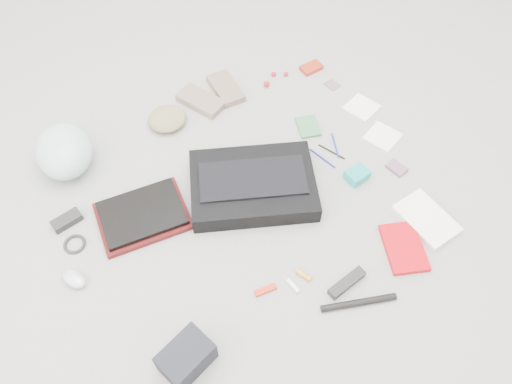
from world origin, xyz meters
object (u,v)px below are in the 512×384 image
messenger_bag (253,185)px  camera_bag (186,358)px  book_red (404,248)px  bike_helmet (64,151)px  accordion_wallet (357,175)px  laptop (142,213)px

messenger_bag → camera_bag: bearing=-113.1°
camera_bag → book_red: camera_bag is taller
bike_helmet → messenger_bag: bearing=-30.2°
messenger_bag → accordion_wallet: 0.44m
messenger_bag → book_red: bearing=-31.2°
messenger_bag → bike_helmet: (-0.61, 0.52, 0.05)m
messenger_bag → book_red: size_ratio=2.36×
messenger_bag → camera_bag: (-0.54, -0.50, 0.01)m
camera_bag → book_red: size_ratio=0.80×
bike_helmet → book_red: 1.43m
camera_bag → laptop: bearing=64.4°
laptop → book_red: bearing=-31.2°
laptop → accordion_wallet: same height
laptop → camera_bag: bearing=-91.9°
laptop → camera_bag: size_ratio=1.86×
bike_helmet → accordion_wallet: (1.02, -0.69, -0.06)m
bike_helmet → book_red: (0.97, -1.05, -0.08)m
accordion_wallet → bike_helmet: bearing=140.0°
bike_helmet → book_red: bike_helmet is taller
messenger_bag → bike_helmet: size_ratio=1.74×
book_red → accordion_wallet: bearing=105.0°
accordion_wallet → messenger_bag: bearing=152.4°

